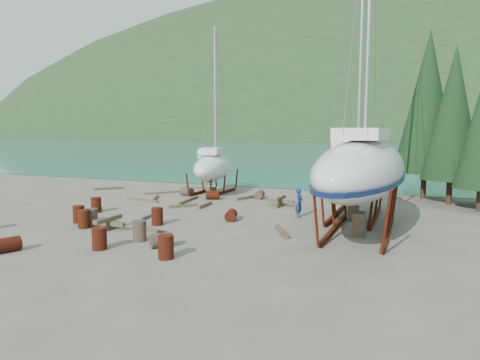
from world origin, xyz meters
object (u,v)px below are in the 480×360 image
at_px(large_sailboat_far, 356,170).
at_px(small_sailboat_shore, 213,167).
at_px(large_sailboat_near, 362,169).
at_px(worker, 299,203).

xyz_separation_m(large_sailboat_far, small_sailboat_shore, (-11.15, 5.49, -0.62)).
bearing_deg(small_sailboat_shore, large_sailboat_near, -50.96).
relative_size(large_sailboat_near, small_sailboat_shore, 1.51).
bearing_deg(worker, large_sailboat_near, -120.40).
distance_m(large_sailboat_far, small_sailboat_shore, 12.44).
bearing_deg(large_sailboat_far, worker, -155.56).
bearing_deg(large_sailboat_near, worker, 148.71).
height_order(large_sailboat_near, small_sailboat_shore, large_sailboat_near).
bearing_deg(worker, large_sailboat_far, -68.54).
distance_m(large_sailboat_near, large_sailboat_far, 3.44).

